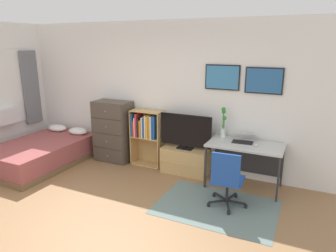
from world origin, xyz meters
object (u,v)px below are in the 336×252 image
Objects in this scene: laptop at (243,138)px; computer_mouse at (256,145)px; bookshelf at (146,132)px; television at (185,132)px; desk at (246,150)px; tv_stand at (185,161)px; office_chair at (227,178)px; bamboo_vase at (223,124)px; dresser at (113,131)px; bed at (42,152)px; wine_glass at (224,135)px.

computer_mouse is at bearing -35.10° from laptop.
computer_mouse is at bearing -5.16° from bookshelf.
television is 0.81× the size of desk.
tv_stand is at bearing 175.79° from laptop.
tv_stand is at bearing 90.00° from television.
computer_mouse is (1.25, -0.15, 0.52)m from tv_stand.
office_chair is 1.16m from bamboo_vase.
laptop is (1.02, -0.01, 0.57)m from tv_stand.
dresser reaches higher than television.
desk is 2.24× the size of bamboo_vase.
desk is 2.93× the size of laptop.
laptop is (3.72, 0.80, 0.57)m from bed.
office_chair reaches higher than tv_stand.
bookshelf is at bearing -178.22° from bamboo_vase.
wine_glass is at bearing -4.82° from dresser.
bookshelf is at bearing 175.62° from television.
desk is (3.78, 0.76, 0.38)m from bed.
dresser reaches higher than tv_stand.
tv_stand is at bearing 134.96° from office_chair.
desk is 6.58× the size of wine_glass.
wine_glass reaches higher than tv_stand.
desk is 1.38× the size of office_chair.
bed is 3.70m from office_chair.
computer_mouse is at bearing -6.69° from tv_stand.
desk is 11.39× the size of computer_mouse.
office_chair is 4.78× the size of wine_glass.
bookshelf reaches higher than bed.
laptop is at bearing -14.17° from bamboo_vase.
laptop is at bearing 85.61° from office_chair.
tv_stand is 0.99m from bamboo_vase.
television reaches higher than bed.
laptop is at bearing 150.63° from desk.
bed is at bearing -168.59° from desk.
laptop is at bearing 12.12° from bed.
computer_mouse is at bearing -5.68° from television.
bookshelf reaches higher than tv_stand.
dresser is 2.81m from computer_mouse.
desk is 0.25m from computer_mouse.
desk is (1.91, -0.08, -0.06)m from bookshelf.
dresser is 1.43× the size of tv_stand.
bamboo_vase is at bearing 163.40° from desk.
office_chair is at bearing -42.13° from tv_stand.
bamboo_vase reaches higher than desk.
desk is at bearing 11.40° from bed.
laptop is 0.35m from wine_glass.
bamboo_vase is 2.94× the size of wine_glass.
bookshelf is 1.25× the size of office_chair.
bookshelf is 0.91× the size of desk.
computer_mouse is at bearing -2.69° from dresser.
television is 2.38× the size of laptop.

